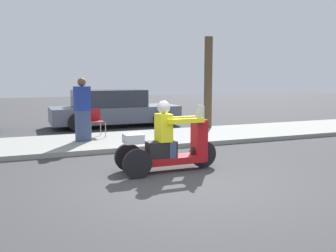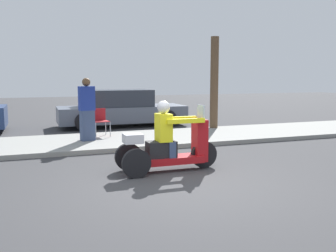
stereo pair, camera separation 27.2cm
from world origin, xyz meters
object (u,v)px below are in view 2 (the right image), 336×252
(folding_chair_set_back, at_px, (100,119))
(tree_trunk, at_px, (214,83))
(spectator_near_curb, at_px, (87,111))
(motorcycle_trike, at_px, (168,146))
(parked_car_lot_left, at_px, (120,109))

(folding_chair_set_back, distance_m, tree_trunk, 4.20)
(spectator_near_curb, bearing_deg, tree_trunk, 14.55)
(motorcycle_trike, distance_m, parked_car_lot_left, 7.10)
(motorcycle_trike, height_order, parked_car_lot_left, motorcycle_trike)
(spectator_near_curb, xyz_separation_m, tree_trunk, (4.51, 1.17, 0.72))
(parked_car_lot_left, distance_m, tree_trunk, 3.81)
(spectator_near_curb, height_order, folding_chair_set_back, spectator_near_curb)
(motorcycle_trike, height_order, spectator_near_curb, spectator_near_curb)
(motorcycle_trike, bearing_deg, spectator_near_curb, 107.75)
(folding_chair_set_back, relative_size, parked_car_lot_left, 0.17)
(spectator_near_curb, xyz_separation_m, parked_car_lot_left, (1.72, 3.56, -0.29))
(motorcycle_trike, height_order, folding_chair_set_back, motorcycle_trike)
(folding_chair_set_back, xyz_separation_m, parked_car_lot_left, (1.25, 2.84, 0.04))
(motorcycle_trike, relative_size, tree_trunk, 0.67)
(folding_chair_set_back, bearing_deg, motorcycle_trike, -81.11)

